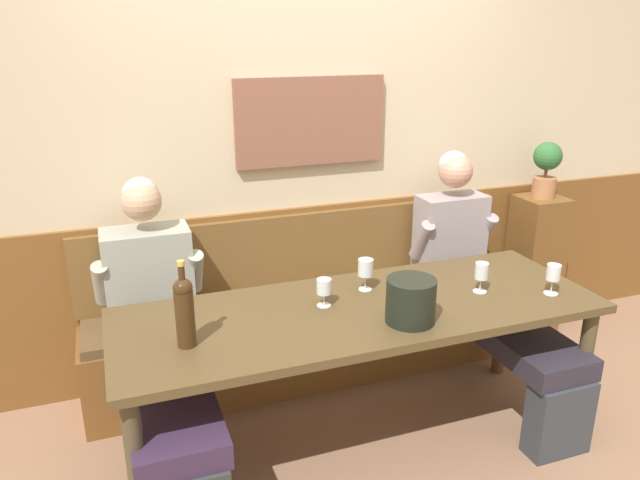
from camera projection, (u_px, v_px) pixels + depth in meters
name	position (u px, v px, depth m)	size (l,w,h in m)	color
ground_plane	(370.00, 462.00, 2.90)	(6.80, 6.80, 0.02)	#8E684E
room_wall_back	(296.00, 131.00, 3.40)	(6.80, 0.12, 2.80)	beige
wood_wainscot_panel	(300.00, 285.00, 3.65)	(6.80, 0.03, 0.97)	brown
wall_bench	(312.00, 331.00, 3.53)	(2.53, 0.42, 0.94)	brown
dining_table	(361.00, 323.00, 2.80)	(2.23, 0.78, 0.74)	brown
person_right_seat	(158.00, 330.00, 2.83)	(0.53, 1.24, 1.27)	#2D3331
person_left_seat	(481.00, 281.00, 3.38)	(0.51, 1.23, 1.28)	#32383F
ice_bucket	(411.00, 301.00, 2.61)	(0.22, 0.22, 0.20)	black
wine_bottle_amber_mid	(184.00, 310.00, 2.39)	(0.08, 0.08, 0.36)	#3D2713
wine_glass_mid_left	(481.00, 273.00, 2.90)	(0.07, 0.07, 0.15)	silver
wine_glass_right_end	(324.00, 288.00, 2.76)	(0.07, 0.07, 0.13)	silver
wine_glass_by_bottle	(366.00, 269.00, 2.92)	(0.07, 0.07, 0.16)	silver
wine_glass_mid_right	(553.00, 274.00, 2.88)	(0.07, 0.07, 0.15)	silver
corner_pedestal	(534.00, 265.00, 4.01)	(0.28, 0.28, 0.93)	brown
potted_plant	(547.00, 167.00, 3.79)	(0.17, 0.17, 0.35)	#AC714A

